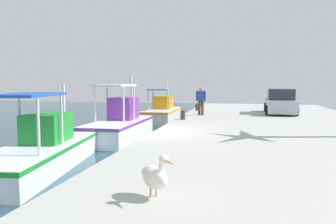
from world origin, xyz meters
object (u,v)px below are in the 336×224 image
Objects in this scene: pelican at (155,175)px; parked_car at (280,102)px; mooring_bollard_second at (183,115)px; mooring_bollard_fourth at (202,104)px; fishing_boat_second at (39,151)px; fishing_boat_fourth at (162,112)px; fishing_boat_third at (120,125)px; mooring_bollard_third at (197,107)px; fisherman_standing at (201,99)px.

parked_car is (16.70, -3.90, 0.32)m from pelican.
mooring_bollard_second is 1.02× the size of mooring_bollard_fourth.
fishing_boat_second is at bearing 157.98° from mooring_bollard_second.
mooring_bollard_second is at bearing 180.00° from mooring_bollard_fourth.
fishing_boat_fourth is 8.03m from parked_car.
mooring_bollard_second is at bearing -155.58° from fishing_boat_fourth.
fishing_boat_second is 17.63m from mooring_bollard_fourth.
fishing_boat_second is 1.17× the size of fishing_boat_third.
fishing_boat_third is 11.84m from mooring_bollard_fourth.
parked_car is at bearing -129.68° from mooring_bollard_fourth.
mooring_bollard_second is at bearing 7.48° from pelican.
fishing_boat_second is at bearing 145.54° from parked_car.
pelican is 17.86m from mooring_bollard_third.
fishing_boat_second reaches higher than fisherman_standing.
fishing_boat_fourth is 4.41m from fisherman_standing.
parked_car is at bearing -13.14° from pelican.
fishing_boat_third is 1.30× the size of parked_car.
fishing_boat_second is 13.24× the size of mooring_bollard_fourth.
fishing_boat_second is 13.08× the size of mooring_bollard_third.
parked_car is 7.14m from mooring_bollard_fourth.
fishing_boat_third reaches higher than fishing_boat_fourth.
fishing_boat_fourth is (13.55, -0.81, 0.02)m from fishing_boat_second.
mooring_bollard_second is 1.01× the size of mooring_bollard_third.
fishing_boat_third is 11.07× the size of mooring_bollard_second.
mooring_bollard_fourth is (21.25, 1.58, -0.16)m from pelican.
fishing_boat_third is at bearing 145.05° from fisherman_standing.
fishing_boat_second reaches higher than pelican.
pelican is at bearing -174.92° from mooring_bollard_third.
fishing_boat_fourth is 2.52m from mooring_bollard_third.
fishing_boat_second is 13.57m from fishing_boat_fourth.
parked_car is (2.12, -4.82, -0.23)m from fisherman_standing.
mooring_bollard_third is at bearing 180.00° from mooring_bollard_fourth.
mooring_bollard_third is (0.31, -2.47, 0.41)m from fishing_boat_fourth.
fishing_boat_third is at bearing 130.31° from mooring_bollard_second.
fishing_boat_second is 12.94× the size of mooring_bollard_second.
pelican is 1.74× the size of mooring_bollard_third.
fishing_boat_fourth reaches higher than parked_car.
mooring_bollard_fourth is (11.51, -2.72, 0.34)m from fishing_boat_third.
fishing_boat_third is at bearing 161.32° from mooring_bollard_third.
mooring_bollard_third is (3.21, 0.66, -0.71)m from fisherman_standing.
fishing_boat_second is 3.68× the size of fisherman_standing.
fishing_boat_third is 6.45× the size of pelican.
fishing_boat_fourth reaches higher than mooring_bollard_second.
mooring_bollard_third is (13.86, -3.28, 0.43)m from fishing_boat_second.
mooring_bollard_fourth is at bearing -13.31° from fishing_boat_third.
pelican is 0.49× the size of fisherman_standing.
parked_car reaches higher than mooring_bollard_fourth.
mooring_bollard_second is at bearing 165.32° from fisherman_standing.
parked_car is (6.96, -8.21, 0.81)m from fishing_boat_third.
pelican is 21.31m from mooring_bollard_fourth.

